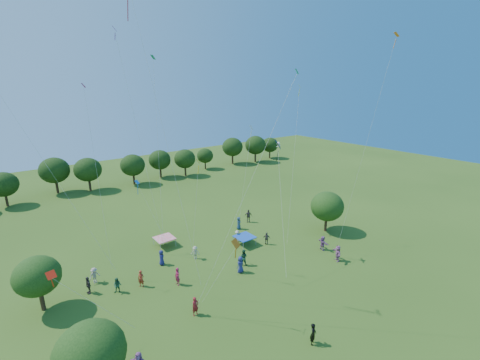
% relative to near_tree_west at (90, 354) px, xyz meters
% --- Properties ---
extents(near_tree_west, '(4.23, 4.23, 5.49)m').
position_rel_near_tree_west_xyz_m(near_tree_west, '(0.00, 0.00, 0.00)').
color(near_tree_west, '#422B19').
rests_on(near_tree_west, ground).
extents(near_tree_north, '(3.80, 3.80, 5.09)m').
position_rel_near_tree_west_xyz_m(near_tree_north, '(-1.42, 11.80, -0.21)').
color(near_tree_north, '#422B19').
rests_on(near_tree_north, ground).
extents(near_tree_east, '(4.35, 4.35, 5.52)m').
position_rel_near_tree_west_xyz_m(near_tree_east, '(31.25, 6.72, -0.02)').
color(near_tree_east, '#422B19').
rests_on(near_tree_east, ground).
extents(treeline, '(88.01, 8.77, 6.77)m').
position_rel_near_tree_west_xyz_m(treeline, '(12.48, 45.11, 0.52)').
color(treeline, '#422B19').
rests_on(treeline, ground).
extents(tent_red_stripe, '(2.20, 2.20, 1.10)m').
position_rel_near_tree_west_xyz_m(tent_red_stripe, '(12.14, 16.14, -2.53)').
color(tent_red_stripe, red).
rests_on(tent_red_stripe, ground).
extents(tent_blue, '(2.20, 2.20, 1.10)m').
position_rel_near_tree_west_xyz_m(tent_blue, '(20.12, 10.38, -2.53)').
color(tent_blue, '#1A4BAC').
rests_on(tent_blue, ground).
extents(man_in_black, '(0.80, 0.73, 1.79)m').
position_rel_near_tree_west_xyz_m(man_in_black, '(14.29, -5.29, -2.67)').
color(man_in_black, black).
rests_on(man_in_black, ground).
extents(crowd_person_0, '(0.98, 0.66, 1.82)m').
position_rel_near_tree_west_xyz_m(crowd_person_0, '(15.92, 5.82, -2.66)').
color(crowd_person_0, navy).
rests_on(crowd_person_0, ground).
extents(crowd_person_1, '(0.67, 0.46, 1.72)m').
position_rel_near_tree_west_xyz_m(crowd_person_1, '(8.84, 3.00, -2.71)').
color(crowd_person_1, maroon).
rests_on(crowd_person_1, ground).
extents(crowd_person_2, '(0.86, 0.75, 1.54)m').
position_rel_near_tree_west_xyz_m(crowd_person_2, '(4.57, 10.24, -2.80)').
color(crowd_person_2, '#245537').
rests_on(crowd_person_2, ground).
extents(crowd_person_3, '(0.70, 1.07, 1.50)m').
position_rel_near_tree_west_xyz_m(crowd_person_3, '(19.89, 11.58, -2.82)').
color(crowd_person_3, '#BEB598').
rests_on(crowd_person_3, ground).
extents(crowd_person_4, '(0.91, 1.01, 1.60)m').
position_rel_near_tree_west_xyz_m(crowd_person_4, '(22.32, 8.74, -2.77)').
color(crowd_person_4, '#464138').
rests_on(crowd_person_4, ground).
extents(crowd_person_5, '(0.85, 1.73, 1.77)m').
position_rel_near_tree_west_xyz_m(crowd_person_5, '(26.69, 3.61, -2.69)').
color(crowd_person_5, '#88508A').
rests_on(crowd_person_5, ground).
extents(crowd_person_6, '(0.74, 0.97, 1.75)m').
position_rel_near_tree_west_xyz_m(crowd_person_6, '(22.29, 14.39, -2.70)').
color(crowd_person_6, navy).
rests_on(crowd_person_6, ground).
extents(crowd_person_7, '(0.49, 0.72, 1.83)m').
position_rel_near_tree_west_xyz_m(crowd_person_7, '(9.66, 7.90, -2.65)').
color(crowd_person_7, maroon).
rests_on(crowd_person_7, ground).
extents(crowd_person_8, '(0.83, 0.45, 1.68)m').
position_rel_near_tree_west_xyz_m(crowd_person_8, '(0.99, 2.95, -2.73)').
color(crowd_person_8, '#2D5926').
rests_on(crowd_person_8, ground).
extents(crowd_person_9, '(1.16, 0.69, 1.65)m').
position_rel_near_tree_west_xyz_m(crowd_person_9, '(3.27, 13.27, -2.74)').
color(crowd_person_9, '#A69285').
rests_on(crowd_person_9, ground).
extents(crowd_person_10, '(0.52, 1.05, 1.74)m').
position_rel_near_tree_west_xyz_m(crowd_person_10, '(2.36, 11.85, -2.70)').
color(crowd_person_10, '#433936').
rests_on(crowd_person_10, ground).
extents(crowd_person_12, '(0.80, 0.97, 1.72)m').
position_rel_near_tree_west_xyz_m(crowd_person_12, '(10.00, 12.32, -2.71)').
color(crowd_person_12, navy).
rests_on(crowd_person_12, ground).
extents(crowd_person_13, '(0.74, 0.76, 1.73)m').
position_rel_near_tree_west_xyz_m(crowd_person_13, '(6.70, 9.79, -2.71)').
color(crowd_person_13, maroon).
rests_on(crowd_person_13, ground).
extents(crowd_person_14, '(0.97, 1.02, 1.86)m').
position_rel_near_tree_west_xyz_m(crowd_person_14, '(17.10, 6.79, -2.64)').
color(crowd_person_14, '#225134').
rests_on(crowd_person_14, ground).
extents(crowd_person_15, '(1.04, 1.05, 1.56)m').
position_rel_near_tree_west_xyz_m(crowd_person_15, '(13.55, 11.14, -2.79)').
color(crowd_person_15, '#ACA48A').
rests_on(crowd_person_15, ground).
extents(crowd_person_16, '(1.20, 1.05, 1.89)m').
position_rel_near_tree_west_xyz_m(crowd_person_16, '(24.80, 15.38, -2.63)').
color(crowd_person_16, '#443B36').
rests_on(crowd_person_16, ground).
extents(crowd_person_17, '(1.44, 1.81, 1.87)m').
position_rel_near_tree_west_xyz_m(crowd_person_17, '(25.98, 0.98, -2.64)').
color(crowd_person_17, '#A25E90').
rests_on(crowd_person_17, ground).
extents(pirate_kite, '(4.69, 6.49, 12.12)m').
position_rel_near_tree_west_xyz_m(pirate_kite, '(21.58, 6.48, 9.11)').
color(pirate_kite, black).
extents(red_high_kite, '(3.28, 4.85, 26.32)m').
position_rel_near_tree_west_xyz_m(red_high_kite, '(8.13, 8.39, 18.82)').
color(red_high_kite, red).
extents(small_kite_0, '(0.49, 2.99, 17.91)m').
position_rel_near_tree_west_xyz_m(small_kite_0, '(4.98, 14.57, 10.61)').
color(small_kite_0, red).
extents(small_kite_1, '(1.16, 4.62, 22.15)m').
position_rel_near_tree_west_xyz_m(small_kite_1, '(27.19, -0.98, 13.84)').
color(small_kite_1, orange).
extents(small_kite_2, '(3.96, 2.88, 17.85)m').
position_rel_near_tree_west_xyz_m(small_kite_2, '(25.49, 7.62, 11.16)').
color(small_kite_2, '#C4CD12').
extents(small_kite_3, '(2.62, 4.69, 21.00)m').
position_rel_near_tree_west_xyz_m(small_kite_3, '(12.86, 17.50, 13.55)').
color(small_kite_3, '#167815').
extents(small_kite_4, '(2.23, 3.03, 7.42)m').
position_rel_near_tree_west_xyz_m(small_kite_4, '(9.92, 16.43, 3.81)').
color(small_kite_4, blue).
extents(small_kite_5, '(3.20, 0.95, 22.96)m').
position_rel_near_tree_west_xyz_m(small_kite_5, '(9.01, 14.79, 14.52)').
color(small_kite_5, '#861684').
extents(small_kite_6, '(2.36, 0.64, 12.91)m').
position_rel_near_tree_west_xyz_m(small_kite_6, '(23.28, 13.44, 8.37)').
color(small_kite_6, silver).
extents(small_kite_7, '(6.91, 6.78, 18.12)m').
position_rel_near_tree_west_xyz_m(small_kite_7, '(0.04, 17.00, 11.39)').
color(small_kite_7, '#0B6BAB').
extents(small_kite_8, '(2.14, 2.89, 6.31)m').
position_rel_near_tree_west_xyz_m(small_kite_8, '(10.92, 0.31, 3.19)').
color(small_kite_8, '#D85F0C').
extents(small_kite_9, '(4.87, 2.38, 5.52)m').
position_rel_near_tree_west_xyz_m(small_kite_9, '(-0.32, 5.05, 2.34)').
color(small_kite_9, red).
extents(small_kite_10, '(0.65, 2.16, 11.10)m').
position_rel_near_tree_west_xyz_m(small_kite_10, '(12.48, 8.15, 6.77)').
color(small_kite_10, yellow).
extents(small_kite_11, '(6.26, 4.62, 18.80)m').
position_rel_near_tree_west_xyz_m(small_kite_11, '(13.01, -0.26, 10.15)').
color(small_kite_11, '#1A8F2C').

